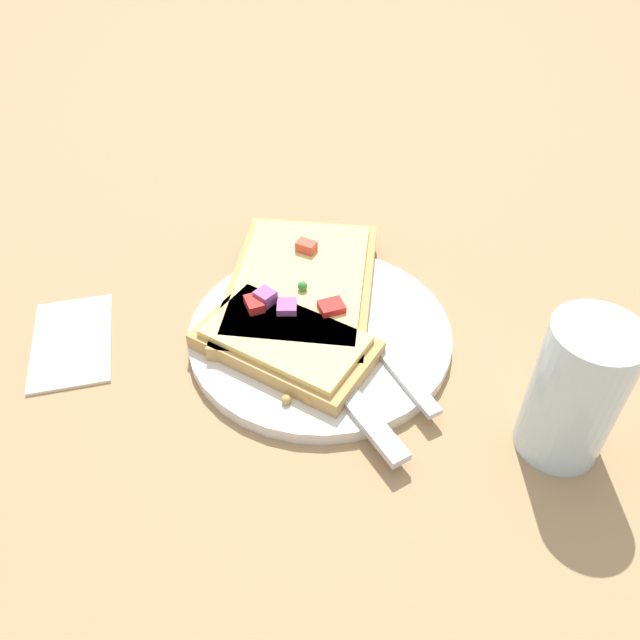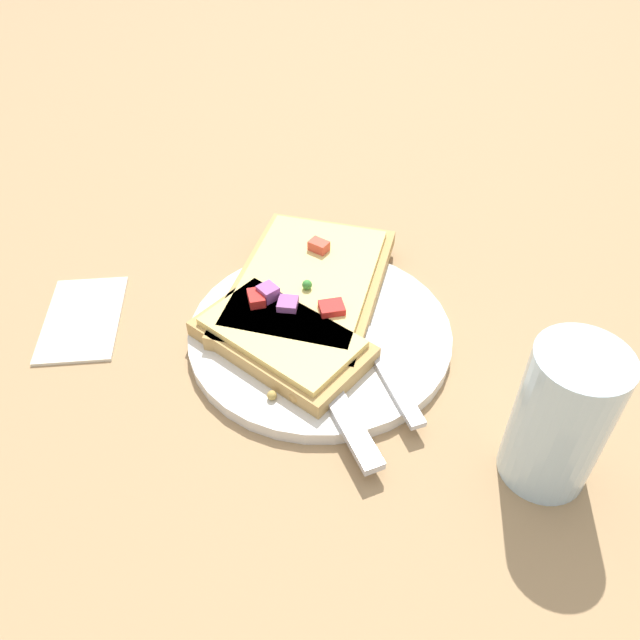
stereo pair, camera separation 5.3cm
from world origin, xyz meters
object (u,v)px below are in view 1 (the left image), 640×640
(pizza_slice_main, at_px, (301,284))
(napkin, at_px, (72,340))
(fork, at_px, (356,318))
(knife, at_px, (335,379))
(drinking_glass, at_px, (576,392))
(pizza_slice_corner, at_px, (285,341))
(plate, at_px, (320,333))

(pizza_slice_main, xyz_separation_m, napkin, (0.01, -0.21, -0.02))
(fork, distance_m, pizza_slice_main, 0.06)
(knife, relative_size, pizza_slice_main, 0.94)
(knife, height_order, napkin, knife)
(drinking_glass, bearing_deg, napkin, -118.32)
(fork, bearing_deg, drinking_glass, -157.41)
(napkin, bearing_deg, pizza_slice_corner, 70.49)
(fork, bearing_deg, pizza_slice_main, 25.58)
(drinking_glass, relative_size, napkin, 1.04)
(fork, relative_size, pizza_slice_main, 0.96)
(drinking_glass, height_order, napkin, drinking_glass)
(pizza_slice_corner, bearing_deg, drinking_glass, -171.03)
(drinking_glass, distance_m, napkin, 0.41)
(knife, bearing_deg, fork, -46.13)
(plate, distance_m, drinking_glass, 0.21)
(pizza_slice_main, relative_size, drinking_glass, 1.94)
(fork, height_order, pizza_slice_corner, pizza_slice_corner)
(napkin, bearing_deg, fork, 80.46)
(plate, distance_m, napkin, 0.22)
(fork, xyz_separation_m, knife, (0.06, -0.04, -0.00))
(knife, xyz_separation_m, pizza_slice_main, (-0.11, -0.00, 0.01))
(plate, bearing_deg, knife, -2.30)
(knife, height_order, drinking_glass, drinking_glass)
(plate, bearing_deg, pizza_slice_main, -173.53)
(plate, distance_m, knife, 0.06)
(fork, height_order, pizza_slice_main, pizza_slice_main)
(pizza_slice_corner, relative_size, napkin, 1.43)
(napkin, bearing_deg, pizza_slice_main, 91.70)
(fork, distance_m, knife, 0.07)
(pizza_slice_corner, bearing_deg, plate, -107.03)
(plate, xyz_separation_m, drinking_glass, (0.15, 0.14, 0.05))
(knife, bearing_deg, plate, -19.64)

